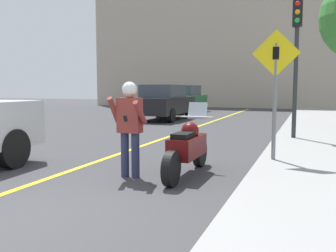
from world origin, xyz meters
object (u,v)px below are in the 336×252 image
(motorcycle, at_px, (187,148))
(person_biker, at_px, (130,120))
(crossing_sign, at_px, (275,82))
(parked_car_green, at_px, (184,99))
(traffic_light, at_px, (297,42))
(parked_car_black, at_px, (164,102))

(motorcycle, relative_size, person_biker, 1.33)
(crossing_sign, distance_m, parked_car_green, 15.82)
(person_biker, distance_m, traffic_light, 6.22)
(motorcycle, relative_size, parked_car_green, 0.52)
(person_biker, bearing_deg, motorcycle, 29.94)
(traffic_light, bearing_deg, person_biker, -114.38)
(motorcycle, distance_m, parked_car_black, 11.46)
(motorcycle, bearing_deg, crossing_sign, 45.36)
(parked_car_green, bearing_deg, person_biker, -74.92)
(traffic_light, height_order, parked_car_black, traffic_light)
(motorcycle, relative_size, traffic_light, 0.57)
(traffic_light, xyz_separation_m, parked_car_black, (-6.13, 5.59, -1.94))
(motorcycle, xyz_separation_m, traffic_light, (1.59, 4.92, 2.31))
(parked_car_black, relative_size, parked_car_green, 1.00)
(crossing_sign, height_order, parked_car_green, crossing_sign)
(crossing_sign, xyz_separation_m, traffic_light, (0.24, 3.56, 1.15))
(person_biker, distance_m, crossing_sign, 2.97)
(parked_car_black, bearing_deg, person_biker, -71.55)
(motorcycle, height_order, parked_car_green, parked_car_green)
(motorcycle, height_order, traffic_light, traffic_light)
(traffic_light, height_order, parked_car_green, traffic_light)
(parked_car_black, distance_m, parked_car_green, 5.26)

